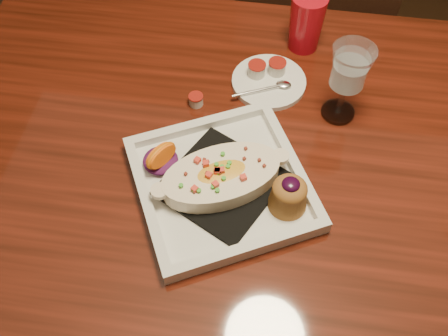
# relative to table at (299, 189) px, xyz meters

# --- Properties ---
(floor) EXTENTS (7.00, 7.00, 0.00)m
(floor) POSITION_rel_table_xyz_m (0.00, 0.00, -0.65)
(floor) COLOR black
(floor) RESTS_ON ground
(table) EXTENTS (1.50, 0.90, 0.75)m
(table) POSITION_rel_table_xyz_m (0.00, 0.00, 0.00)
(table) COLOR #60190D
(table) RESTS_ON floor
(chair_far) EXTENTS (0.42, 0.42, 0.93)m
(chair_far) POSITION_rel_table_xyz_m (-0.00, 0.63, -0.15)
(chair_far) COLOR black
(chair_far) RESTS_ON floor
(plate) EXTENTS (0.39, 0.39, 0.08)m
(plate) POSITION_rel_table_xyz_m (-0.14, -0.08, 0.12)
(plate) COLOR silver
(plate) RESTS_ON table
(goblet) EXTENTS (0.08, 0.08, 0.17)m
(goblet) POSITION_rel_table_xyz_m (0.06, 0.13, 0.21)
(goblet) COLOR silver
(goblet) RESTS_ON table
(saucer) EXTENTS (0.16, 0.16, 0.11)m
(saucer) POSITION_rel_table_xyz_m (-0.09, 0.19, 0.11)
(saucer) COLOR silver
(saucer) RESTS_ON table
(creamer_loose) EXTENTS (0.03, 0.03, 0.02)m
(creamer_loose) POSITION_rel_table_xyz_m (-0.23, 0.11, 0.11)
(creamer_loose) COLOR silver
(creamer_loose) RESTS_ON table
(red_tumbler) EXTENTS (0.08, 0.08, 0.13)m
(red_tumbler) POSITION_rel_table_xyz_m (-0.03, 0.32, 0.16)
(red_tumbler) COLOR red
(red_tumbler) RESTS_ON table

